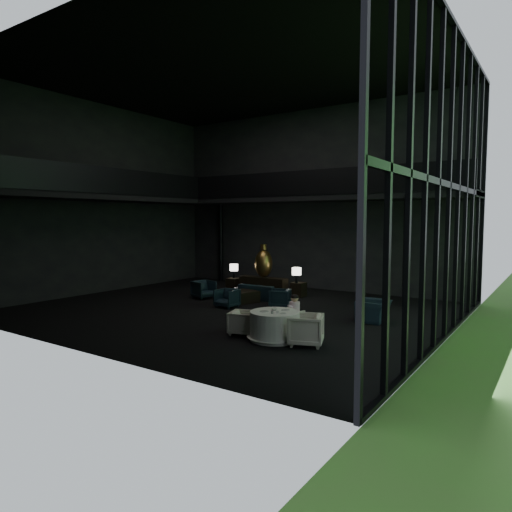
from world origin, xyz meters
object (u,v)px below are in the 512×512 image
Objects in this scene: lounge_armchair_south at (227,298)px; window_armchair at (374,308)px; table_lamp_left at (234,268)px; bronze_urn at (264,263)px; lounge_armchair_west at (204,289)px; dining_chair_west at (243,323)px; coffee_table at (243,296)px; child at (295,306)px; lounge_armchair_east at (280,298)px; sofa at (260,290)px; dining_table at (275,327)px; dining_chair_north at (288,321)px; side_table_left at (233,284)px; table_lamp_right at (297,272)px; side_table_right at (298,289)px; dining_chair_east at (306,326)px; console at (263,285)px.

window_armchair reaches higher than lounge_armchair_south.
window_armchair is at bearing -19.65° from table_lamp_left.
lounge_armchair_west is (-1.31, -2.34, -0.90)m from bronze_urn.
lounge_armchair_west is 1.20× the size of dining_chair_west.
dining_chair_west is (2.85, -3.93, 0.11)m from coffee_table.
window_armchair is 1.50× the size of child.
coffee_table is (-5.25, 0.42, -0.19)m from window_armchair.
coffee_table is (-1.68, 0.07, -0.11)m from lounge_armchair_east.
dining_table is at bearing 125.25° from sofa.
coffee_table is at bearing 19.40° from dining_chair_west.
table_lamp_left is 0.92× the size of lounge_armchair_south.
lounge_armchair_west is 6.76m from dining_table.
table_lamp_left reaches higher than dining_chair_north.
table_lamp_left is 4.06m from lounge_armchair_south.
lounge_armchair_west is at bearing 27.10° from sofa.
table_lamp_right is (3.20, -0.01, 0.75)m from side_table_left.
window_armchair reaches higher than side_table_right.
child is at bearing -62.32° from side_table_right.
sofa is at bearing -105.62° from window_armchair.
coffee_table is (-1.14, -2.29, -0.07)m from side_table_right.
dining_chair_east is at bearing -41.64° from side_table_left.
bronze_urn reaches higher than sofa.
side_table_left is 2.55m from sofa.
side_table_left is (-1.60, -0.02, -1.02)m from bronze_urn.
dining_chair_north is (-1.53, -2.57, -0.10)m from window_armchair.
dining_table reaches higher than dining_chair_north.
sofa reaches higher than side_table_right.
dining_chair_east is at bearing -49.38° from bronze_urn.
dining_chair_north is (2.03, -2.92, -0.02)m from lounge_armchair_east.
side_table_left is at bearing -110.38° from window_armchair.
dining_chair_east is at bearing 131.91° from child.
table_lamp_right reaches higher than side_table_left.
window_armchair is (5.10, 0.74, 0.07)m from lounge_armchair_south.
lounge_armchair_east is (1.51, -0.96, -0.05)m from sofa.
coffee_table is 4.86m from dining_chair_west.
table_lamp_right reaches higher than coffee_table.
side_table_left is 2.96m from coffee_table.
bronze_urn is 2.22× the size of table_lamp_right.
window_armchair is at bearing -31.75° from table_lamp_right.
dining_chair_north is 0.49m from child.
dining_chair_north is (4.17, -5.10, -0.03)m from console.
table_lamp_left is 2.65m from sofa.
lounge_armchair_south is 5.37m from dining_chair_east.
bronze_urn is 2.23× the size of dining_chair_north.
bronze_urn reaches higher than table_lamp_left.
lounge_armchair_east reaches higher than side_table_right.
table_lamp_left is at bearing 22.55° from lounge_armchair_west.
console is 2.17m from coffee_table.
table_lamp_right is 7.06m from dining_chair_east.
dining_chair_east reaches higher than coffee_table.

